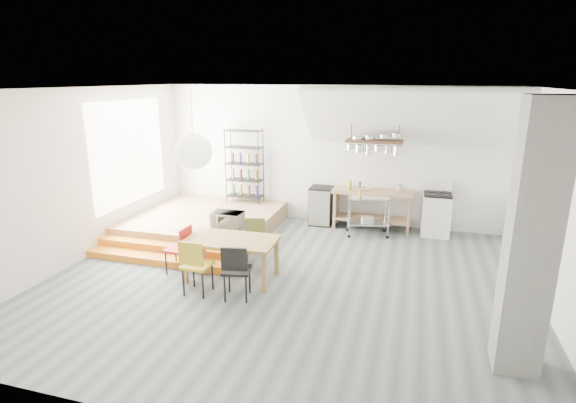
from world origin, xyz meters
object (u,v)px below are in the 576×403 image
(stove, at_px, (436,214))
(mini_fridge, at_px, (321,206))
(dining_table, at_px, (231,243))
(rolling_cart, at_px, (368,210))

(stove, height_order, mini_fridge, stove)
(stove, relative_size, dining_table, 0.75)
(stove, relative_size, mini_fridge, 1.31)
(stove, height_order, rolling_cart, stove)
(dining_table, distance_m, rolling_cart, 3.51)
(mini_fridge, bearing_deg, dining_table, -103.81)
(dining_table, distance_m, mini_fridge, 3.51)
(dining_table, relative_size, mini_fridge, 1.74)
(dining_table, xyz_separation_m, mini_fridge, (0.84, 3.40, -0.20))
(dining_table, relative_size, rolling_cart, 1.60)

